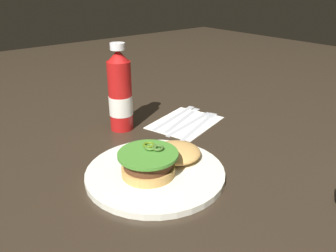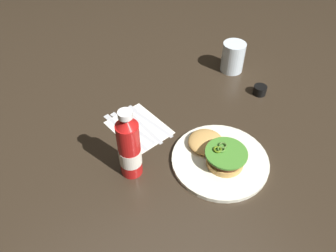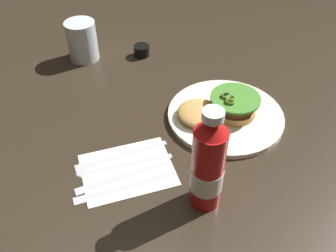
% 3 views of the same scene
% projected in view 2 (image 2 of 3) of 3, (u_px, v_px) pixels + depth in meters
% --- Properties ---
extents(ground_plane, '(3.00, 3.00, 0.00)m').
position_uv_depth(ground_plane, '(207.00, 134.00, 1.00)').
color(ground_plane, '#2F251A').
extents(dinner_plate, '(0.27, 0.27, 0.01)m').
position_uv_depth(dinner_plate, '(220.00, 160.00, 0.92)').
color(dinner_plate, silver).
rests_on(dinner_plate, ground_plane).
extents(burger_sandwich, '(0.19, 0.12, 0.05)m').
position_uv_depth(burger_sandwich, '(218.00, 151.00, 0.91)').
color(burger_sandwich, tan).
rests_on(burger_sandwich, dinner_plate).
extents(ketchup_bottle, '(0.06, 0.06, 0.22)m').
position_uv_depth(ketchup_bottle, '(129.00, 148.00, 0.83)').
color(ketchup_bottle, red).
rests_on(ketchup_bottle, ground_plane).
extents(water_glass, '(0.08, 0.08, 0.11)m').
position_uv_depth(water_glass, '(233.00, 57.00, 1.20)').
color(water_glass, silver).
rests_on(water_glass, ground_plane).
extents(condiment_cup, '(0.05, 0.05, 0.03)m').
position_uv_depth(condiment_cup, '(260.00, 90.00, 1.13)').
color(condiment_cup, black).
rests_on(condiment_cup, ground_plane).
extents(napkin, '(0.22, 0.19, 0.00)m').
position_uv_depth(napkin, '(139.00, 127.00, 1.02)').
color(napkin, white).
rests_on(napkin, ground_plane).
extents(fork_utensil, '(0.19, 0.09, 0.00)m').
position_uv_depth(fork_utensil, '(145.00, 118.00, 1.04)').
color(fork_utensil, silver).
rests_on(fork_utensil, napkin).
extents(spoon_utensil, '(0.20, 0.06, 0.00)m').
position_uv_depth(spoon_utensil, '(137.00, 119.00, 1.04)').
color(spoon_utensil, silver).
rests_on(spoon_utensil, napkin).
extents(steak_knife, '(0.19, 0.09, 0.00)m').
position_uv_depth(steak_knife, '(130.00, 125.00, 1.02)').
color(steak_knife, silver).
rests_on(steak_knife, napkin).
extents(butter_knife, '(0.20, 0.08, 0.00)m').
position_uv_depth(butter_knife, '(122.00, 129.00, 1.01)').
color(butter_knife, silver).
rests_on(butter_knife, napkin).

